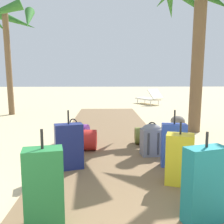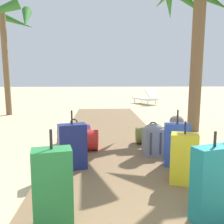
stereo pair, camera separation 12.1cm
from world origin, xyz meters
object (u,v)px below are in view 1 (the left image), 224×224
at_px(duffel_bag_purple, 73,132).
at_px(backpack_grey, 151,139).
at_px(duffel_bag_olive, 152,136).
at_px(palm_tree_far_left, 6,24).
at_px(suitcase_blue, 174,145).
at_px(palm_tree_far_right, 201,5).
at_px(suitcase_navy, 69,146).
at_px(lounge_chair, 149,98).
at_px(suitcase_teal, 204,185).
at_px(suitcase_green, 44,188).
at_px(duffel_bag_red, 77,140).
at_px(suitcase_yellow, 179,159).

bearing_deg(duffel_bag_purple, backpack_grey, -36.24).
relative_size(duffel_bag_olive, palm_tree_far_left, 0.17).
height_order(suitcase_blue, palm_tree_far_right, palm_tree_far_right).
relative_size(suitcase_navy, suitcase_blue, 1.01).
distance_m(palm_tree_far_left, lounge_chair, 7.17).
relative_size(duffel_bag_olive, palm_tree_far_right, 0.17).
relative_size(suitcase_teal, suitcase_green, 0.96).
xyz_separation_m(suitcase_teal, palm_tree_far_left, (-4.30, 7.07, 2.77)).
bearing_deg(duffel_bag_purple, duffel_bag_red, -78.09).
height_order(suitcase_navy, suitcase_blue, suitcase_navy).
height_order(duffel_bag_red, palm_tree_far_right, palm_tree_far_right).
bearing_deg(suitcase_navy, lounge_chair, 72.76).
relative_size(duffel_bag_purple, suitcase_blue, 0.82).
height_order(duffel_bag_red, suitcase_blue, suitcase_blue).
relative_size(suitcase_green, backpack_grey, 1.63).
distance_m(duffel_bag_red, palm_tree_far_left, 6.33).
xyz_separation_m(suitcase_green, backpack_grey, (1.31, 1.94, -0.07)).
distance_m(suitcase_teal, suitcase_yellow, 0.81).
bearing_deg(duffel_bag_olive, backpack_grey, -101.67).
xyz_separation_m(duffel_bag_red, palm_tree_far_right, (2.77, 1.69, 2.78)).
bearing_deg(duffel_bag_purple, palm_tree_far_right, 18.87).
height_order(backpack_grey, suitcase_yellow, suitcase_yellow).
relative_size(suitcase_navy, suitcase_yellow, 1.09).
xyz_separation_m(backpack_grey, palm_tree_far_left, (-4.19, 5.14, 2.84)).
height_order(duffel_bag_purple, lounge_chair, lounge_chair).
bearing_deg(suitcase_blue, suitcase_teal, -94.94).
relative_size(suitcase_navy, palm_tree_far_right, 0.21).
xyz_separation_m(backpack_grey, palm_tree_far_right, (1.50, 2.03, 2.69)).
distance_m(suitcase_navy, suitcase_blue, 1.51).
distance_m(suitcase_navy, duffel_bag_red, 0.92).
height_order(suitcase_green, suitcase_blue, suitcase_green).
relative_size(suitcase_yellow, palm_tree_far_left, 0.19).
bearing_deg(duffel_bag_purple, suitcase_green, -87.84).
relative_size(backpack_grey, duffel_bag_olive, 0.80).
relative_size(backpack_grey, lounge_chair, 0.32).
xyz_separation_m(suitcase_green, palm_tree_far_right, (2.80, 3.98, 2.62)).
bearing_deg(suitcase_navy, suitcase_green, -90.99).
relative_size(duffel_bag_purple, palm_tree_far_right, 0.17).
distance_m(suitcase_green, duffel_bag_olive, 3.03).
xyz_separation_m(suitcase_green, lounge_chair, (2.81, 10.36, -0.10)).
bearing_deg(backpack_grey, duffel_bag_red, 164.73).
xyz_separation_m(suitcase_teal, suitcase_green, (-1.41, -0.01, 0.00)).
relative_size(backpack_grey, duffel_bag_purple, 0.78).
distance_m(suitcase_blue, palm_tree_far_left, 7.71).
xyz_separation_m(suitcase_blue, palm_tree_far_right, (1.27, 2.55, 2.65)).
relative_size(palm_tree_far_left, lounge_chair, 2.39).
relative_size(duffel_bag_purple, lounge_chair, 0.41).
bearing_deg(backpack_grey, lounge_chair, 79.85).
distance_m(suitcase_navy, backpack_grey, 1.40).
bearing_deg(suitcase_blue, duffel_bag_purple, 136.56).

